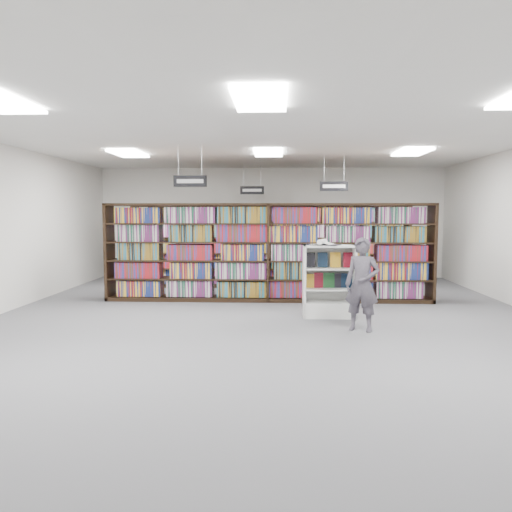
{
  "coord_description": "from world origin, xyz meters",
  "views": [
    {
      "loc": [
        0.2,
        -8.69,
        1.91
      ],
      "look_at": [
        -0.2,
        0.5,
        1.1
      ],
      "focal_mm": 35.0,
      "sensor_mm": 36.0,
      "label": 1
    }
  ],
  "objects_px": {
    "bookshelf_row_near": "(268,252)",
    "endcap_display": "(329,292)",
    "open_book": "(323,243)",
    "shopper": "(362,284)"
  },
  "relations": [
    {
      "from": "bookshelf_row_near",
      "to": "endcap_display",
      "type": "relative_size",
      "value": 5.33
    },
    {
      "from": "bookshelf_row_near",
      "to": "shopper",
      "type": "height_order",
      "value": "bookshelf_row_near"
    },
    {
      "from": "endcap_display",
      "to": "shopper",
      "type": "bearing_deg",
      "value": -69.28
    },
    {
      "from": "bookshelf_row_near",
      "to": "endcap_display",
      "type": "distance_m",
      "value": 2.06
    },
    {
      "from": "endcap_display",
      "to": "shopper",
      "type": "relative_size",
      "value": 0.87
    },
    {
      "from": "open_book",
      "to": "bookshelf_row_near",
      "type": "bearing_deg",
      "value": 146.85
    },
    {
      "from": "endcap_display",
      "to": "shopper",
      "type": "xyz_separation_m",
      "value": [
        0.42,
        -1.09,
        0.3
      ]
    },
    {
      "from": "endcap_display",
      "to": "open_book",
      "type": "distance_m",
      "value": 0.9
    },
    {
      "from": "endcap_display",
      "to": "open_book",
      "type": "height_order",
      "value": "open_book"
    },
    {
      "from": "bookshelf_row_near",
      "to": "open_book",
      "type": "height_order",
      "value": "bookshelf_row_near"
    }
  ]
}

